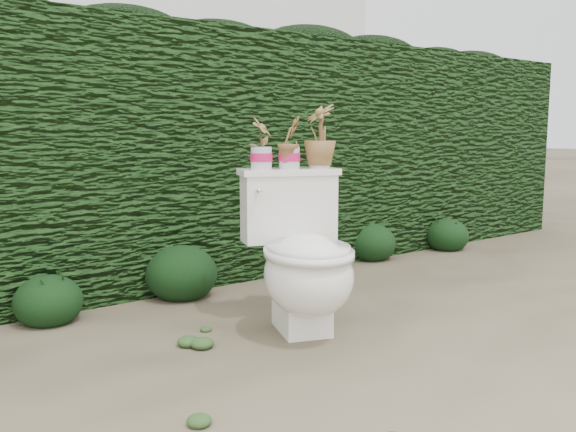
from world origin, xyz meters
TOP-DOWN VIEW (x-y plane):
  - ground at (0.00, 0.00)m, footprint 60.00×60.00m
  - hedge at (0.00, 1.60)m, footprint 8.00×1.00m
  - house_wall at (0.60, 6.00)m, footprint 8.00×3.50m
  - toilet at (0.19, 0.11)m, footprint 0.67×0.79m
  - potted_plant_left at (0.14, 0.39)m, footprint 0.15×0.14m
  - potted_plant_center at (0.28, 0.33)m, footprint 0.17×0.16m
  - potted_plant_right at (0.43, 0.28)m, footprint 0.19×0.19m
  - liriope_clump_2 at (-0.74, 1.01)m, footprint 0.34×0.34m
  - liriope_clump_3 at (0.02, 1.03)m, footprint 0.42×0.42m
  - liriope_clump_4 at (0.85, 1.11)m, footprint 0.36×0.36m
  - liriope_clump_5 at (1.66, 1.13)m, footprint 0.38×0.38m
  - liriope_clump_6 at (2.43, 1.02)m, footprint 0.35×0.35m

SIDE VIEW (x-z plane):
  - ground at x=0.00m, z-range 0.00..0.00m
  - liriope_clump_2 at x=-0.74m, z-range 0.00..0.27m
  - liriope_clump_6 at x=2.43m, z-range 0.00..0.28m
  - liriope_clump_4 at x=0.85m, z-range 0.00..0.28m
  - liriope_clump_5 at x=1.66m, z-range 0.00..0.30m
  - liriope_clump_3 at x=0.02m, z-range 0.00..0.33m
  - toilet at x=0.19m, z-range -0.03..0.74m
  - hedge at x=0.00m, z-range 0.00..1.60m
  - potted_plant_left at x=0.14m, z-range 0.78..1.02m
  - potted_plant_center at x=0.28m, z-range 0.78..1.02m
  - potted_plant_right at x=0.43m, z-range 0.78..1.08m
  - house_wall at x=0.60m, z-range 0.00..4.00m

